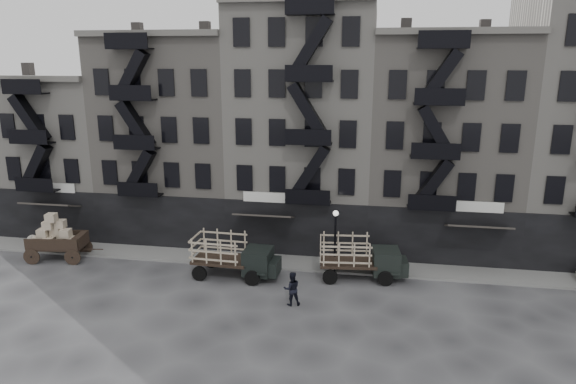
% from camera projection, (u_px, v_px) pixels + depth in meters
% --- Properties ---
extents(ground, '(140.00, 140.00, 0.00)m').
position_uv_depth(ground, '(282.00, 287.00, 31.52)').
color(ground, '#38383A').
rests_on(ground, ground).
extents(sidewalk, '(55.00, 2.50, 0.15)m').
position_uv_depth(sidewalk, '(292.00, 262.00, 35.08)').
color(sidewalk, slate).
rests_on(sidewalk, ground).
extents(building_west, '(10.00, 11.35, 13.20)m').
position_uv_depth(building_west, '(66.00, 152.00, 42.56)').
color(building_west, '#AAA69D').
rests_on(building_west, ground).
extents(building_midwest, '(10.00, 11.35, 16.20)m').
position_uv_depth(building_midwest, '(180.00, 137.00, 40.56)').
color(building_midwest, gray).
rests_on(building_midwest, ground).
extents(building_center, '(10.00, 11.35, 18.20)m').
position_uv_depth(building_center, '(305.00, 128.00, 38.69)').
color(building_center, '#AAA69D').
rests_on(building_center, ground).
extents(building_mideast, '(10.00, 11.35, 16.20)m').
position_uv_depth(building_mideast, '(441.00, 144.00, 37.33)').
color(building_mideast, gray).
rests_on(building_mideast, ground).
extents(lamp_post, '(0.36, 0.36, 4.28)m').
position_uv_depth(lamp_post, '(335.00, 233.00, 32.80)').
color(lamp_post, black).
rests_on(lamp_post, ground).
extents(horse, '(2.00, 1.06, 1.63)m').
position_uv_depth(horse, '(35.00, 242.00, 36.78)').
color(horse, silver).
rests_on(horse, ground).
extents(wagon, '(4.18, 2.63, 3.32)m').
position_uv_depth(wagon, '(55.00, 233.00, 35.39)').
color(wagon, black).
rests_on(wagon, ground).
extents(stake_truck_west, '(5.61, 2.50, 2.77)m').
position_uv_depth(stake_truck_west, '(233.00, 253.00, 32.63)').
color(stake_truck_west, black).
rests_on(stake_truck_west, ground).
extents(stake_truck_east, '(5.63, 2.72, 2.74)m').
position_uv_depth(stake_truck_east, '(360.00, 255.00, 32.39)').
color(stake_truck_east, black).
rests_on(stake_truck_east, ground).
extents(pedestrian_mid, '(1.16, 1.03, 1.99)m').
position_uv_depth(pedestrian_mid, '(292.00, 289.00, 29.03)').
color(pedestrian_mid, black).
rests_on(pedestrian_mid, ground).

